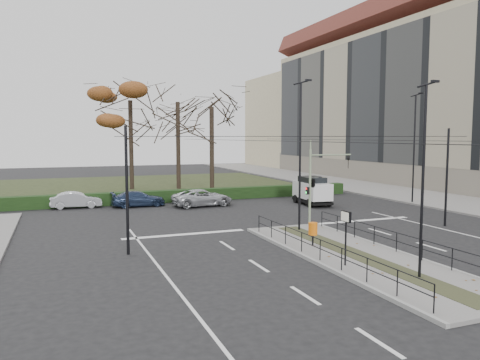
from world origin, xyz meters
The scene contains 21 objects.
ground centered at (0.00, 0.00, 0.00)m, with size 140.00×140.00×0.00m, color black.
median_island centered at (0.00, -2.50, 0.07)m, with size 4.40×15.00×0.14m, color slate.
sidewalk_east centered at (18.00, 22.00, 0.07)m, with size 8.00×90.00×0.14m, color slate.
park centered at (-6.00, 32.00, 0.05)m, with size 38.00×26.00×0.10m, color black.
hedge centered at (-6.00, 18.60, 0.50)m, with size 38.00×1.00×1.00m, color black.
apartment_block centered at (27.97, 23.97, 10.39)m, with size 13.09×52.10×21.64m.
median_railing centered at (0.00, -2.60, 0.98)m, with size 4.14×13.24×0.92m.
catenary centered at (0.00, 1.62, 3.42)m, with size 20.00×34.00×6.00m.
traffic_light centered at (1.77, 4.50, 2.82)m, with size 3.13×1.79×4.60m.
litter_bin centered at (-0.95, -0.09, 0.96)m, with size 0.45×0.45×1.14m.
info_panel centered at (-1.51, -3.70, 1.94)m, with size 0.13×0.60×2.29m.
streetlamp_median_near centered at (0.19, -6.15, 3.92)m, with size 0.62×0.13×7.44m.
streetlamp_median_far centered at (0.32, 3.60, 4.50)m, with size 0.72×0.15×8.57m.
streetlamp_sidewalk centered at (14.52, 10.38, 4.66)m, with size 0.74×0.15×8.89m.
parked_car_second centered at (-11.30, 17.97, 0.63)m, with size 1.33×3.80×1.25m, color #AAACB2.
parked_car_third centered at (-6.70, 17.04, 0.60)m, with size 1.69×4.16×1.21m, color #1F2D4A.
parked_car_fourth centered at (-1.93, 15.40, 0.66)m, with size 2.20×4.78×1.33m, color #AAACB2.
white_van centered at (6.57, 12.96, 1.18)m, with size 2.20×4.27×2.26m.
rust_tree centered at (-5.45, 28.85, 9.14)m, with size 8.76×8.76×11.90m.
bare_tree_center centered at (-0.86, 27.47, 8.36)m, with size 6.83×6.83×11.85m.
bare_tree_near centered at (1.75, 24.30, 7.78)m, with size 6.72×6.72×11.02m.
Camera 1 is at (-12.55, -19.86, 5.50)m, focal length 35.00 mm.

